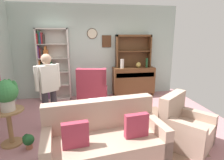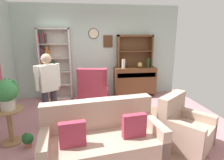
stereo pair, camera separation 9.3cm
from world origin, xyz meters
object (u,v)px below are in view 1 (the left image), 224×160
object	(u,v)px
potted_plant_large	(6,93)
plant_stand	(9,123)
sideboard_hutch	(133,46)
armchair_floral	(184,128)
potted_plant_small	(28,140)
bookshelf	(51,66)
wingback_chair	(93,91)
vase_round	(138,65)
bottle_wine	(147,63)
couch_floral	(104,141)
vase_tall	(122,64)
coffee_table	(98,115)
book_stack	(101,108)
person_reading	(48,87)
sideboard	(133,80)

from	to	relation	value
potted_plant_large	plant_stand	bearing A→B (deg)	142.39
sideboard_hutch	armchair_floral	size ratio (longest dim) A/B	1.02
potted_plant_large	potted_plant_small	distance (m)	0.89
armchair_floral	sideboard_hutch	bearing A→B (deg)	92.48
bookshelf	wingback_chair	xyz separation A→B (m)	(1.16, -0.65, -0.64)
bookshelf	vase_round	distance (m)	2.64
vase_round	bottle_wine	world-z (taller)	bottle_wine
couch_floral	wingback_chair	world-z (taller)	wingback_chair
vase_tall	coffee_table	size ratio (longest dim) A/B	0.35
vase_tall	bottle_wine	size ratio (longest dim) A/B	0.94
bookshelf	plant_stand	size ratio (longest dim) A/B	3.21
vase_tall	armchair_floral	world-z (taller)	vase_tall
bottle_wine	armchair_floral	bearing A→B (deg)	-95.55
book_stack	sideboard_hutch	bearing A→B (deg)	59.05
bookshelf	wingback_chair	bearing A→B (deg)	-29.31
vase_tall	sideboard_hutch	bearing A→B (deg)	25.89
potted_plant_large	person_reading	distance (m)	0.78
vase_round	potted_plant_large	bearing A→B (deg)	-143.44
bottle_wine	armchair_floral	size ratio (longest dim) A/B	0.28
couch_floral	potted_plant_large	size ratio (longest dim) A/B	3.54
book_stack	coffee_table	bearing A→B (deg)	-132.28
bookshelf	sideboard	xyz separation A→B (m)	(2.50, -0.08, -0.51)
bookshelf	coffee_table	size ratio (longest dim) A/B	2.62
vase_tall	plant_stand	xyz separation A→B (m)	(-2.54, -2.21, -0.66)
potted_plant_small	plant_stand	bearing A→B (deg)	148.63
sideboard_hutch	vase_tall	world-z (taller)	sideboard_hutch
bookshelf	coffee_table	world-z (taller)	bookshelf
bookshelf	book_stack	xyz separation A→B (m)	(1.23, -2.10, -0.55)
armchair_floral	plant_stand	size ratio (longest dim) A/B	1.65
person_reading	book_stack	distance (m)	1.13
sideboard_hutch	vase_round	xyz separation A→B (m)	(0.13, -0.18, -0.55)
couch_floral	book_stack	size ratio (longest dim) A/B	8.96
book_stack	armchair_floral	bearing A→B (deg)	-29.19
bookshelf	wingback_chair	world-z (taller)	bookshelf
bookshelf	plant_stand	world-z (taller)	bookshelf
bottle_wine	sideboard	bearing A→B (deg)	167.11
armchair_floral	potted_plant_small	bearing A→B (deg)	173.51
bottle_wine	person_reading	world-z (taller)	person_reading
vase_round	potted_plant_small	xyz separation A→B (m)	(-2.72, -2.43, -0.85)
bookshelf	coffee_table	bearing A→B (deg)	-62.42
plant_stand	potted_plant_large	bearing A→B (deg)	-37.61
sideboard	vase_tall	distance (m)	0.68
vase_round	potted_plant_small	size ratio (longest dim) A/B	0.65
potted_plant_small	coffee_table	world-z (taller)	coffee_table
bottle_wine	couch_floral	size ratio (longest dim) A/B	0.16
potted_plant_small	armchair_floral	bearing A→B (deg)	-6.49
couch_floral	person_reading	distance (m)	1.64
sideboard_hutch	vase_tall	size ratio (longest dim) A/B	3.95
bookshelf	sideboard	distance (m)	2.55
coffee_table	bottle_wine	bearing A→B (deg)	49.13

